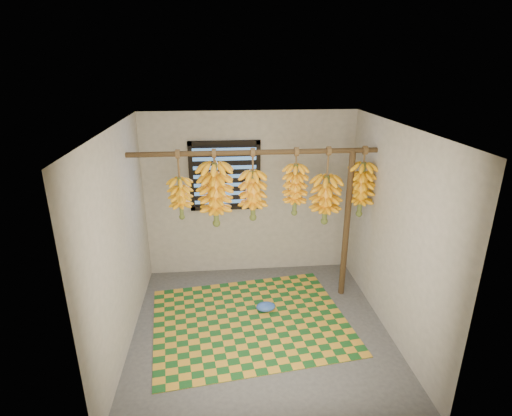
{
  "coord_description": "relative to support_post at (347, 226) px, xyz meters",
  "views": [
    {
      "loc": [
        -0.43,
        -3.96,
        3.02
      ],
      "look_at": [
        0.0,
        0.55,
        1.35
      ],
      "focal_mm": 28.0,
      "sensor_mm": 36.0,
      "label": 1
    }
  ],
  "objects": [
    {
      "name": "plastic_bag",
      "position": [
        -1.09,
        -0.33,
        -0.94
      ],
      "size": [
        0.26,
        0.2,
        0.1
      ],
      "primitive_type": "ellipsoid",
      "rotation": [
        0.0,
        0.0,
        0.07
      ],
      "color": "#305AB6",
      "rests_on": "woven_mat"
    },
    {
      "name": "banana_bunch_e",
      "position": [
        -0.3,
        0.0,
        0.38
      ],
      "size": [
        0.37,
        0.37,
        0.99
      ],
      "color": "brown",
      "rests_on": "hanging_pole"
    },
    {
      "name": "wall_left",
      "position": [
        -2.71,
        -0.7,
        0.2
      ],
      "size": [
        0.01,
        3.0,
        2.4
      ],
      "primitive_type": "cube",
      "color": "gray",
      "rests_on": "floor"
    },
    {
      "name": "banana_bunch_f",
      "position": [
        0.15,
        0.0,
        0.5
      ],
      "size": [
        0.33,
        0.33,
        0.9
      ],
      "color": "brown",
      "rests_on": "hanging_pole"
    },
    {
      "name": "support_post",
      "position": [
        0.0,
        0.0,
        0.0
      ],
      "size": [
        0.08,
        0.08,
        2.0
      ],
      "primitive_type": "cylinder",
      "color": "#45331A",
      "rests_on": "floor"
    },
    {
      "name": "banana_bunch_b",
      "position": [
        -1.68,
        0.0,
        0.49
      ],
      "size": [
        0.4,
        0.4,
        0.96
      ],
      "color": "brown",
      "rests_on": "hanging_pole"
    },
    {
      "name": "banana_bunch_c",
      "position": [
        -1.22,
        -0.0,
        0.46
      ],
      "size": [
        0.32,
        0.32,
        0.9
      ],
      "color": "brown",
      "rests_on": "hanging_pole"
    },
    {
      "name": "window",
      "position": [
        -1.55,
        0.78,
        0.5
      ],
      "size": [
        1.0,
        0.04,
        1.0
      ],
      "color": "black",
      "rests_on": "wall_back"
    },
    {
      "name": "banana_bunch_a",
      "position": [
        -2.11,
        0.0,
        0.46
      ],
      "size": [
        0.3,
        0.3,
        0.86
      ],
      "color": "brown",
      "rests_on": "hanging_pole"
    },
    {
      "name": "hanging_pole",
      "position": [
        -1.2,
        0.0,
        1.0
      ],
      "size": [
        3.0,
        0.06,
        0.06
      ],
      "primitive_type": "cylinder",
      "rotation": [
        0.0,
        1.57,
        0.0
      ],
      "color": "#45331A",
      "rests_on": "wall_left"
    },
    {
      "name": "wall_back",
      "position": [
        -1.2,
        0.8,
        0.2
      ],
      "size": [
        3.0,
        0.01,
        2.4
      ],
      "primitive_type": "cube",
      "color": "gray",
      "rests_on": "floor"
    },
    {
      "name": "banana_bunch_d",
      "position": [
        -0.7,
        0.0,
        0.52
      ],
      "size": [
        0.29,
        0.29,
        0.86
      ],
      "color": "brown",
      "rests_on": "hanging_pole"
    },
    {
      "name": "ceiling",
      "position": [
        -1.2,
        -0.7,
        1.4
      ],
      "size": [
        3.0,
        3.0,
        0.01
      ],
      "primitive_type": "cube",
      "color": "silver",
      "rests_on": "wall_back"
    },
    {
      "name": "wall_right",
      "position": [
        0.3,
        -0.7,
        0.2
      ],
      "size": [
        0.01,
        3.0,
        2.4
      ],
      "primitive_type": "cube",
      "color": "gray",
      "rests_on": "floor"
    },
    {
      "name": "woven_mat",
      "position": [
        -1.31,
        -0.52,
        -0.99
      ],
      "size": [
        2.55,
        2.14,
        0.01
      ],
      "primitive_type": "cube",
      "rotation": [
        0.0,
        0.0,
        0.13
      ],
      "color": "#17501E",
      "rests_on": "floor"
    },
    {
      "name": "floor",
      "position": [
        -1.2,
        -0.7,
        -1.0
      ],
      "size": [
        3.0,
        3.0,
        0.01
      ],
      "primitive_type": "cube",
      "color": "#444444",
      "rests_on": "ground"
    }
  ]
}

